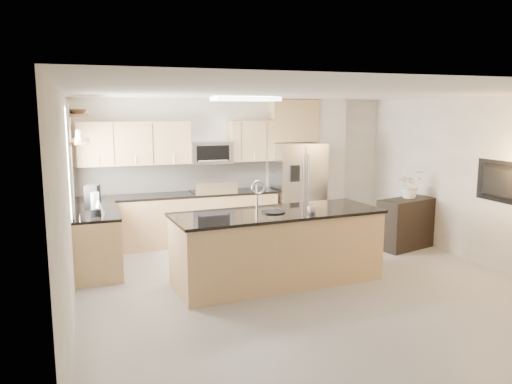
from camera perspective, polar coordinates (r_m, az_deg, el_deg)
name	(u,v)px	position (r m, az deg, el deg)	size (l,w,h in m)	color
floor	(311,290)	(6.87, 6.34, -11.10)	(6.50, 6.50, 0.00)	gray
ceiling	(315,93)	(6.44, 6.76, 11.13)	(6.00, 6.50, 0.02)	silver
wall_back	(239,168)	(9.53, -2.00, 2.75)	(6.00, 0.02, 2.60)	white
wall_left	(67,210)	(5.89, -20.76, -1.95)	(0.02, 6.50, 2.60)	white
wall_right	(494,184)	(8.28, 25.58, 0.84)	(0.02, 6.50, 2.60)	white
back_counter	(179,218)	(9.07, -8.78, -2.99)	(3.55, 0.66, 1.44)	tan
left_counter	(97,241)	(7.88, -17.76, -5.31)	(0.66, 1.50, 0.92)	tan
range	(213,216)	(9.19, -4.94, -2.75)	(0.76, 0.64, 1.14)	black
upper_cabinets	(171,142)	(9.02, -9.67, 5.60)	(3.50, 0.33, 0.75)	tan
microwave	(210,153)	(9.14, -5.23, 4.52)	(0.76, 0.40, 0.40)	silver
refrigerator	(297,189)	(9.61, 4.73, 0.31)	(0.92, 0.78, 1.78)	silver
partition_column	(328,165)	(10.08, 8.19, 3.03)	(0.60, 0.30, 2.60)	silver
window	(70,162)	(7.67, -20.46, 3.20)	(0.04, 1.15, 1.65)	white
shelf_lower	(78,141)	(7.75, -19.63, 5.53)	(0.30, 1.20, 0.04)	brown
shelf_upper	(77,115)	(7.74, -19.78, 8.27)	(0.30, 1.20, 0.04)	brown
ceiling_fixture	(245,99)	(7.77, -1.22, 10.58)	(1.00, 0.50, 0.06)	white
island	(278,247)	(7.01, 2.48, -6.27)	(2.98, 1.24, 1.43)	tan
credenza	(407,223)	(9.11, 16.86, -3.46)	(1.09, 0.46, 0.87)	black
cup	(312,209)	(6.82, 6.39, -2.00)	(0.13, 0.13, 0.10)	white
platter	(273,212)	(6.83, 1.96, -2.29)	(0.33, 0.33, 0.02)	black
blender	(95,206)	(7.33, -17.89, -1.52)	(0.15, 0.15, 0.34)	black
kettle	(99,206)	(7.55, -17.54, -1.52)	(0.19, 0.19, 0.24)	silver
coffee_maker	(93,198)	(7.90, -18.17, -0.61)	(0.24, 0.27, 0.36)	black
bowl	(77,111)	(8.06, -19.80, 8.75)	(0.39, 0.39, 0.10)	silver
flower_vase	(410,177)	(9.07, 17.23, 1.63)	(0.66, 0.57, 0.73)	white
television	(500,183)	(8.07, 26.15, 0.96)	(1.08, 0.14, 0.62)	black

